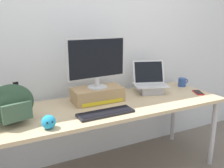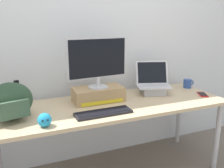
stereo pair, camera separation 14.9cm
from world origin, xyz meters
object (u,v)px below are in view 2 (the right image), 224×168
at_px(open_laptop, 153,87).
at_px(messenger_backpack, 10,101).
at_px(toner_box_yellow, 98,94).
at_px(cell_phone, 203,94).
at_px(external_keyboard, 104,113).
at_px(coffee_mug, 188,84).
at_px(desktop_monitor, 98,61).
at_px(plush_toy, 45,120).

relative_size(open_laptop, messenger_backpack, 1.01).
relative_size(toner_box_yellow, cell_phone, 2.67).
xyz_separation_m(toner_box_yellow, open_laptop, (0.59, 0.01, 0.00)).
bearing_deg(open_laptop, cell_phone, -11.08).
bearing_deg(toner_box_yellow, external_keyboard, -101.89).
bearing_deg(messenger_backpack, coffee_mug, -8.12).
height_order(external_keyboard, cell_phone, external_keyboard).
bearing_deg(external_keyboard, desktop_monitor, 76.84).
height_order(coffee_mug, plush_toy, plush_toy).
height_order(toner_box_yellow, open_laptop, open_laptop).
bearing_deg(plush_toy, desktop_monitor, 36.04).
height_order(toner_box_yellow, coffee_mug, toner_box_yellow).
bearing_deg(messenger_backpack, open_laptop, -7.42).
height_order(external_keyboard, coffee_mug, coffee_mug).
bearing_deg(open_laptop, coffee_mug, 22.22).
bearing_deg(plush_toy, toner_box_yellow, 36.14).
bearing_deg(cell_phone, external_keyboard, -149.24).
xyz_separation_m(toner_box_yellow, desktop_monitor, (0.00, -0.00, 0.30)).
height_order(desktop_monitor, plush_toy, desktop_monitor).
xyz_separation_m(desktop_monitor, cell_phone, (1.02, -0.22, -0.36)).
bearing_deg(external_keyboard, coffee_mug, 17.12).
height_order(toner_box_yellow, messenger_backpack, messenger_backpack).
distance_m(desktop_monitor, external_keyboard, 0.48).
bearing_deg(toner_box_yellow, cell_phone, -12.35).
height_order(open_laptop, plush_toy, open_laptop).
relative_size(open_laptop, coffee_mug, 3.00).
height_order(external_keyboard, messenger_backpack, messenger_backpack).
distance_m(messenger_backpack, cell_phone, 1.76).
bearing_deg(external_keyboard, messenger_backpack, 164.77).
bearing_deg(coffee_mug, toner_box_yellow, -177.33).
xyz_separation_m(desktop_monitor, messenger_backpack, (-0.74, -0.15, -0.23)).
xyz_separation_m(coffee_mug, plush_toy, (-1.57, -0.43, 0.00)).
distance_m(open_laptop, external_keyboard, 0.74).
bearing_deg(external_keyboard, toner_box_yellow, 76.91).
xyz_separation_m(toner_box_yellow, messenger_backpack, (-0.74, -0.15, 0.08)).
bearing_deg(cell_phone, desktop_monitor, -166.74).
xyz_separation_m(desktop_monitor, plush_toy, (-0.52, -0.38, -0.32)).
relative_size(external_keyboard, cell_phone, 2.70).
distance_m(desktop_monitor, cell_phone, 1.10).
distance_m(toner_box_yellow, desktop_monitor, 0.30).
distance_m(cell_phone, plush_toy, 1.55).
distance_m(messenger_backpack, coffee_mug, 1.80).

